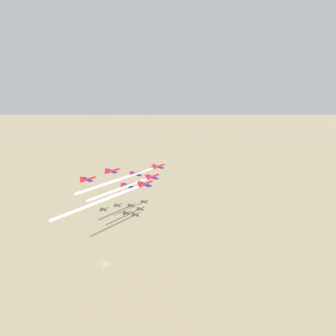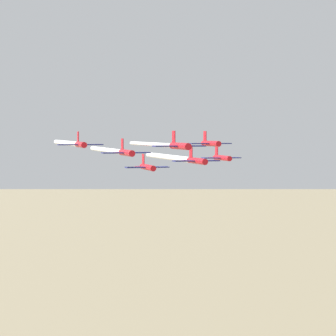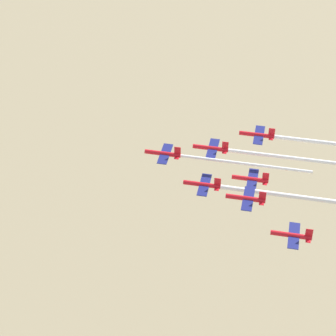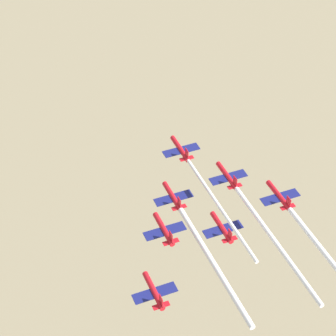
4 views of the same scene
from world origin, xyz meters
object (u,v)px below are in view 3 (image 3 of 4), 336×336
jet_2 (212,148)px  jet_4 (252,179)px  jet_0 (164,154)px  jet_3 (247,198)px  jet_1 (203,185)px  jet_6 (293,235)px  jet_5 (258,135)px

jet_2 → jet_4: size_ratio=1.00×
jet_0 → jet_3: size_ratio=1.00×
jet_1 → jet_4: 15.68m
jet_6 → jet_3: bearing=59.5°
jet_0 → jet_1: bearing=-120.5°
jet_6 → jet_4: bearing=29.5°
jet_0 → jet_6: 46.84m
jet_5 → jet_1: bearing=150.5°
jet_5 → jet_3: bearing=180.0°
jet_0 → jet_2: 15.64m
jet_3 → jet_4: 16.72m
jet_2 → jet_6: bearing=-139.6°
jet_3 → jet_5: (18.08, -25.85, -0.14)m
jet_1 → jet_3: size_ratio=1.00×
jet_1 → jet_3: bearing=-120.5°
jet_0 → jet_2: bearing=-59.5°
jet_3 → jet_6: (-15.51, -1.22, -4.03)m
jet_1 → jet_5: (2.57, -27.07, 3.45)m
jet_0 → jet_6: (-46.52, -3.66, -3.97)m
jet_1 → jet_5: size_ratio=1.00×
jet_0 → jet_3: jet_3 is taller
jet_1 → jet_4: (-6.47, -14.15, -1.97)m
jet_1 → jet_4: bearing=-59.5°
jet_0 → jet_6: jet_0 is taller
jet_4 → jet_6: 27.24m
jet_2 → jet_6: (-40.05, 10.49, -2.34)m
jet_1 → jet_2: bearing=-0.0°
jet_4 → jet_3: bearing=180.0°
jet_0 → jet_3: bearing=-120.5°
jet_6 → jet_2: bearing=40.4°
jet_1 → jet_2: jet_2 is taller
jet_1 → jet_5: jet_5 is taller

